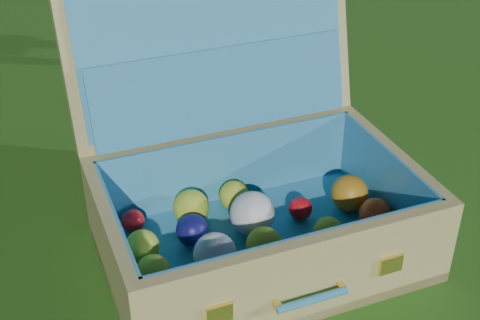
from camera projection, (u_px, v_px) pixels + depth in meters
name	position (u px, v px, depth m)	size (l,w,h in m)	color
ground	(356.00, 255.00, 1.49)	(60.00, 60.00, 0.00)	#215114
suitcase	(243.00, 166.00, 1.47)	(0.76, 0.70, 0.64)	tan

